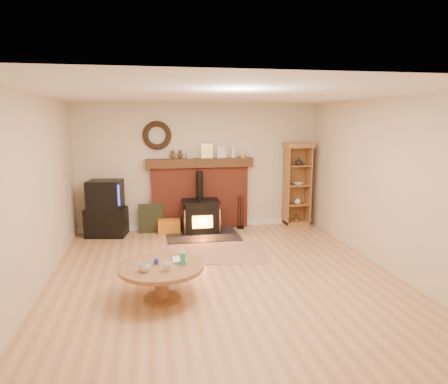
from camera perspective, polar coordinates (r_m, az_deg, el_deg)
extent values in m
plane|color=#B97D4D|center=(5.99, -0.09, -11.90)|extent=(5.50, 5.50, 0.00)
cube|color=beige|center=(8.32, -3.54, 3.64)|extent=(5.00, 0.02, 2.60)
cube|color=beige|center=(3.04, 9.47, -8.32)|extent=(5.00, 0.02, 2.60)
cube|color=beige|center=(5.73, -25.48, -0.38)|extent=(0.02, 5.50, 2.60)
cube|color=beige|center=(6.55, 21.95, 1.10)|extent=(0.02, 5.50, 2.60)
cube|color=white|center=(5.55, -0.09, 13.79)|extent=(5.00, 5.50, 0.02)
cube|color=white|center=(8.53, -3.43, -4.67)|extent=(5.00, 0.04, 0.12)
torus|color=black|center=(8.15, -9.54, 7.97)|extent=(0.57, 0.11, 0.57)
cube|color=#943925|center=(8.35, -3.43, -0.85)|extent=(2.00, 0.15, 1.30)
cube|color=#3D2413|center=(8.20, -3.45, 4.18)|extent=(2.20, 0.22, 0.18)
cube|color=#999999|center=(8.17, -4.87, 5.27)|extent=(0.13, 0.05, 0.14)
cube|color=gold|center=(8.23, -2.45, 5.89)|extent=(0.24, 0.06, 0.30)
cube|color=white|center=(8.28, -0.39, 5.65)|extent=(0.18, 0.05, 0.22)
cylinder|color=white|center=(8.31, 1.34, 5.66)|extent=(0.08, 0.08, 0.22)
cylinder|color=gold|center=(8.36, 2.69, 5.16)|extent=(0.14, 0.14, 0.07)
cube|color=black|center=(7.94, -3.11, -6.16)|extent=(1.40, 1.00, 0.03)
cube|color=black|center=(8.05, -3.32, -3.57)|extent=(0.66, 0.47, 0.61)
cube|color=black|center=(7.97, -3.34, -1.30)|extent=(0.72, 0.52, 0.04)
cylinder|color=black|center=(8.07, -3.50, 1.00)|extent=(0.14, 0.14, 0.56)
cube|color=orange|center=(7.82, -3.09, -4.30)|extent=(0.39, 0.02, 0.24)
cube|color=black|center=(7.84, -5.33, -4.14)|extent=(0.16, 0.21, 0.49)
cube|color=black|center=(7.92, -0.98, -3.96)|extent=(0.16, 0.21, 0.49)
cube|color=brown|center=(6.98, -1.41, -8.57)|extent=(1.92, 1.46, 0.01)
cube|color=black|center=(8.21, -16.41, -4.12)|extent=(0.84, 0.65, 0.55)
cube|color=black|center=(8.10, -16.61, -0.32)|extent=(0.71, 0.63, 0.55)
cube|color=#1F2CCC|center=(7.83, -16.45, -0.46)|extent=(0.49, 0.11, 0.40)
cube|color=#91602F|center=(8.84, 10.24, -4.36)|extent=(0.51, 0.37, 0.10)
cube|color=#91602F|center=(8.83, 10.00, 1.05)|extent=(0.51, 0.02, 1.63)
cube|color=#91602F|center=(8.58, 8.87, 0.82)|extent=(0.02, 0.37, 1.63)
cube|color=#91602F|center=(8.76, 11.91, 0.91)|extent=(0.02, 0.37, 1.63)
cube|color=#91602F|center=(8.57, 10.60, 6.58)|extent=(0.57, 0.41, 0.10)
cube|color=#91602F|center=(8.74, 10.32, -1.72)|extent=(0.47, 0.33, 0.02)
cube|color=#91602F|center=(8.66, 10.41, 0.99)|extent=(0.47, 0.33, 0.02)
cube|color=#91602F|center=(8.61, 10.50, 3.75)|extent=(0.47, 0.33, 0.02)
imported|color=white|center=(8.55, 10.64, 4.31)|extent=(0.15, 0.15, 0.16)
imported|color=white|center=(8.61, 10.54, 1.17)|extent=(0.20, 0.20, 0.05)
sphere|color=white|center=(8.68, 10.45, -1.34)|extent=(0.12, 0.12, 0.12)
imported|color=#39A777|center=(8.75, 10.38, -3.51)|extent=(0.18, 0.15, 0.20)
cube|color=gold|center=(8.14, -7.83, -4.92)|extent=(0.45, 0.30, 0.28)
cube|color=black|center=(8.24, -10.40, -3.70)|extent=(0.49, 0.13, 0.58)
cylinder|color=black|center=(8.46, 2.38, -5.07)|extent=(0.16, 0.16, 0.04)
cylinder|color=black|center=(8.37, 2.06, -2.91)|extent=(0.02, 0.02, 0.70)
cylinder|color=black|center=(8.38, 2.39, -2.89)|extent=(0.02, 0.02, 0.70)
cylinder|color=black|center=(8.39, 2.73, -2.88)|extent=(0.02, 0.02, 0.70)
cylinder|color=brown|center=(5.34, -8.85, -14.74)|extent=(0.48, 0.48, 0.03)
cylinder|color=brown|center=(5.26, -8.91, -12.75)|extent=(0.17, 0.17, 0.38)
cylinder|color=brown|center=(5.18, -8.97, -10.54)|extent=(1.08, 1.08, 0.05)
imported|color=white|center=(4.98, -11.28, -10.52)|extent=(0.13, 0.13, 0.10)
imported|color=white|center=(4.95, -8.06, -10.55)|extent=(0.11, 0.11, 0.10)
imported|color=#4C331E|center=(5.28, -7.36, -9.64)|extent=(0.18, 0.24, 0.02)
cylinder|color=#202C9C|center=(5.20, -9.67, -9.76)|extent=(0.06, 0.06, 0.07)
cube|color=#39A777|center=(5.12, -5.89, -9.43)|extent=(0.07, 0.07, 0.16)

